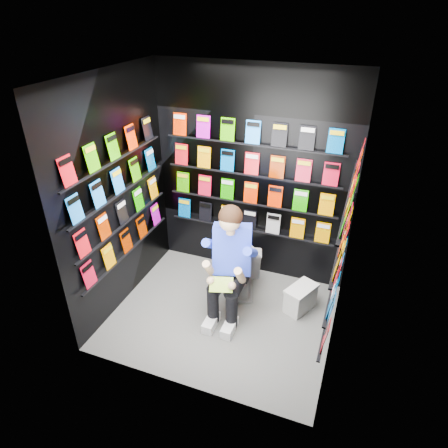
% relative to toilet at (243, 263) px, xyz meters
% --- Properties ---
extents(floor, '(2.40, 2.40, 0.00)m').
position_rel_toilet_xyz_m(floor, '(-0.05, -0.57, -0.37)').
color(floor, slate).
rests_on(floor, ground).
extents(ceiling, '(2.40, 2.40, 0.00)m').
position_rel_toilet_xyz_m(ceiling, '(-0.05, -0.57, 2.23)').
color(ceiling, white).
rests_on(ceiling, floor).
extents(wall_back, '(2.40, 0.04, 2.60)m').
position_rel_toilet_xyz_m(wall_back, '(-0.05, 0.43, 0.93)').
color(wall_back, black).
rests_on(wall_back, floor).
extents(wall_front, '(2.40, 0.04, 2.60)m').
position_rel_toilet_xyz_m(wall_front, '(-0.05, -1.57, 0.93)').
color(wall_front, black).
rests_on(wall_front, floor).
extents(wall_left, '(0.04, 2.00, 2.60)m').
position_rel_toilet_xyz_m(wall_left, '(-1.25, -0.57, 0.93)').
color(wall_left, black).
rests_on(wall_left, floor).
extents(wall_right, '(0.04, 2.00, 2.60)m').
position_rel_toilet_xyz_m(wall_right, '(1.15, -0.57, 0.93)').
color(wall_right, black).
rests_on(wall_right, floor).
extents(comics_back, '(2.10, 0.06, 1.37)m').
position_rel_toilet_xyz_m(comics_back, '(-0.05, 0.40, 0.94)').
color(comics_back, red).
rests_on(comics_back, wall_back).
extents(comics_left, '(0.06, 1.70, 1.37)m').
position_rel_toilet_xyz_m(comics_left, '(-1.22, -0.57, 0.94)').
color(comics_left, red).
rests_on(comics_left, wall_left).
extents(comics_right, '(0.06, 1.70, 1.37)m').
position_rel_toilet_xyz_m(comics_right, '(1.12, -0.57, 0.94)').
color(comics_right, red).
rests_on(comics_right, wall_right).
extents(toilet, '(0.62, 0.84, 0.73)m').
position_rel_toilet_xyz_m(toilet, '(0.00, 0.00, 0.00)').
color(toilet, white).
rests_on(toilet, floor).
extents(longbox, '(0.35, 0.43, 0.28)m').
position_rel_toilet_xyz_m(longbox, '(0.75, -0.14, -0.23)').
color(longbox, white).
rests_on(longbox, floor).
extents(longbox_lid, '(0.37, 0.45, 0.03)m').
position_rel_toilet_xyz_m(longbox_lid, '(0.75, -0.14, -0.07)').
color(longbox_lid, white).
rests_on(longbox_lid, longbox).
extents(reader, '(0.77, 0.94, 1.51)m').
position_rel_toilet_xyz_m(reader, '(0.00, -0.38, 0.43)').
color(reader, '#1C33D8').
rests_on(reader, toilet).
extents(held_comic, '(0.27, 0.20, 0.10)m').
position_rel_toilet_xyz_m(held_comic, '(0.00, -0.73, 0.21)').
color(held_comic, green).
rests_on(held_comic, reader).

